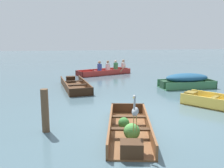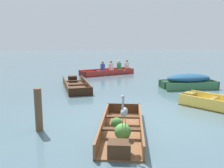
{
  "view_description": "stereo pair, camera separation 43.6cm",
  "coord_description": "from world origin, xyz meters",
  "px_view_note": "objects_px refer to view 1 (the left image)",
  "views": [
    {
      "loc": [
        -2.2,
        -6.98,
        2.43
      ],
      "look_at": [
        -0.02,
        3.85,
        0.35
      ],
      "focal_mm": 40.0,
      "sensor_mm": 36.0,
      "label": 1
    },
    {
      "loc": [
        -1.77,
        -7.06,
        2.43
      ],
      "look_at": [
        -0.02,
        3.85,
        0.35
      ],
      "focal_mm": 40.0,
      "sensor_mm": 36.0,
      "label": 2
    }
  ],
  "objects_px": {
    "dinghy_wooden_brown_foreground": "(129,129)",
    "mooring_post": "(45,111)",
    "skiff_yellow_mid_moored": "(222,104)",
    "rowboat_red_with_crew": "(107,71)",
    "skiff_green_near_moored": "(186,79)",
    "skiff_dark_varnish_far_moored": "(75,85)",
    "heron_on_dinghy": "(135,111)"
  },
  "relations": [
    {
      "from": "dinghy_wooden_brown_foreground",
      "to": "mooring_post",
      "type": "bearing_deg",
      "value": 162.92
    },
    {
      "from": "skiff_yellow_mid_moored",
      "to": "mooring_post",
      "type": "distance_m",
      "value": 5.99
    },
    {
      "from": "skiff_yellow_mid_moored",
      "to": "rowboat_red_with_crew",
      "type": "relative_size",
      "value": 0.78
    },
    {
      "from": "skiff_green_near_moored",
      "to": "skiff_dark_varnish_far_moored",
      "type": "relative_size",
      "value": 0.72
    },
    {
      "from": "mooring_post",
      "to": "skiff_yellow_mid_moored",
      "type": "bearing_deg",
      "value": 10.47
    },
    {
      "from": "dinghy_wooden_brown_foreground",
      "to": "skiff_green_near_moored",
      "type": "bearing_deg",
      "value": 50.66
    },
    {
      "from": "skiff_yellow_mid_moored",
      "to": "rowboat_red_with_crew",
      "type": "xyz_separation_m",
      "value": [
        -2.46,
        8.77,
        0.07
      ]
    },
    {
      "from": "dinghy_wooden_brown_foreground",
      "to": "mooring_post",
      "type": "xyz_separation_m",
      "value": [
        -2.08,
        0.64,
        0.43
      ]
    },
    {
      "from": "dinghy_wooden_brown_foreground",
      "to": "skiff_dark_varnish_far_moored",
      "type": "height_order",
      "value": "dinghy_wooden_brown_foreground"
    },
    {
      "from": "heron_on_dinghy",
      "to": "mooring_post",
      "type": "distance_m",
      "value": 2.49
    },
    {
      "from": "skiff_dark_varnish_far_moored",
      "to": "heron_on_dinghy",
      "type": "relative_size",
      "value": 4.31
    },
    {
      "from": "skiff_dark_varnish_far_moored",
      "to": "heron_on_dinghy",
      "type": "height_order",
      "value": "heron_on_dinghy"
    },
    {
      "from": "dinghy_wooden_brown_foreground",
      "to": "skiff_yellow_mid_moored",
      "type": "height_order",
      "value": "dinghy_wooden_brown_foreground"
    },
    {
      "from": "rowboat_red_with_crew",
      "to": "mooring_post",
      "type": "relative_size",
      "value": 3.3
    },
    {
      "from": "skiff_yellow_mid_moored",
      "to": "heron_on_dinghy",
      "type": "bearing_deg",
      "value": -146.56
    },
    {
      "from": "heron_on_dinghy",
      "to": "mooring_post",
      "type": "relative_size",
      "value": 0.74
    },
    {
      "from": "skiff_green_near_moored",
      "to": "skiff_yellow_mid_moored",
      "type": "distance_m",
      "value": 3.55
    },
    {
      "from": "skiff_yellow_mid_moored",
      "to": "skiff_green_near_moored",
      "type": "bearing_deg",
      "value": 82.05
    },
    {
      "from": "skiff_yellow_mid_moored",
      "to": "mooring_post",
      "type": "relative_size",
      "value": 2.58
    },
    {
      "from": "skiff_yellow_mid_moored",
      "to": "heron_on_dinghy",
      "type": "height_order",
      "value": "heron_on_dinghy"
    },
    {
      "from": "skiff_green_near_moored",
      "to": "skiff_yellow_mid_moored",
      "type": "height_order",
      "value": "skiff_green_near_moored"
    },
    {
      "from": "mooring_post",
      "to": "skiff_dark_varnish_far_moored",
      "type": "bearing_deg",
      "value": 79.55
    },
    {
      "from": "skiff_green_near_moored",
      "to": "mooring_post",
      "type": "xyz_separation_m",
      "value": [
        -6.37,
        -4.59,
        0.16
      ]
    },
    {
      "from": "skiff_green_near_moored",
      "to": "skiff_yellow_mid_moored",
      "type": "bearing_deg",
      "value": -97.95
    },
    {
      "from": "heron_on_dinghy",
      "to": "rowboat_red_with_crew",
      "type": "bearing_deg",
      "value": 82.68
    },
    {
      "from": "dinghy_wooden_brown_foreground",
      "to": "heron_on_dinghy",
      "type": "distance_m",
      "value": 1.15
    },
    {
      "from": "heron_on_dinghy",
      "to": "mooring_post",
      "type": "xyz_separation_m",
      "value": [
        -1.96,
        1.5,
        -0.33
      ]
    },
    {
      "from": "skiff_green_near_moored",
      "to": "mooring_post",
      "type": "distance_m",
      "value": 7.85
    },
    {
      "from": "mooring_post",
      "to": "dinghy_wooden_brown_foreground",
      "type": "bearing_deg",
      "value": -17.08
    },
    {
      "from": "skiff_green_near_moored",
      "to": "mooring_post",
      "type": "bearing_deg",
      "value": -144.19
    },
    {
      "from": "dinghy_wooden_brown_foreground",
      "to": "skiff_green_near_moored",
      "type": "xyz_separation_m",
      "value": [
        4.29,
        5.23,
        0.27
      ]
    },
    {
      "from": "rowboat_red_with_crew",
      "to": "mooring_post",
      "type": "xyz_separation_m",
      "value": [
        -3.42,
        -9.86,
        0.35
      ]
    }
  ]
}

